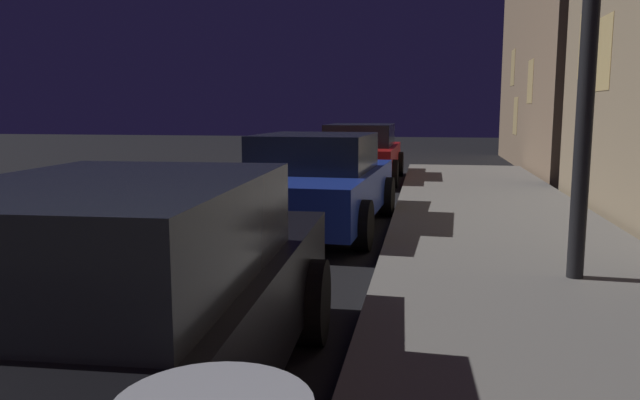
% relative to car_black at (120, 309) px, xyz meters
% --- Properties ---
extents(car_black, '(2.08, 4.59, 1.43)m').
position_rel_car_black_xyz_m(car_black, '(0.00, 0.00, 0.00)').
color(car_black, black).
rests_on(car_black, ground).
extents(car_blue, '(2.25, 4.42, 1.43)m').
position_rel_car_black_xyz_m(car_blue, '(-0.00, 6.04, -0.01)').
color(car_blue, navy).
rests_on(car_blue, ground).
extents(car_red, '(2.07, 4.13, 1.43)m').
position_rel_car_black_xyz_m(car_red, '(-0.00, 12.39, 0.01)').
color(car_red, maroon).
rests_on(car_red, ground).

